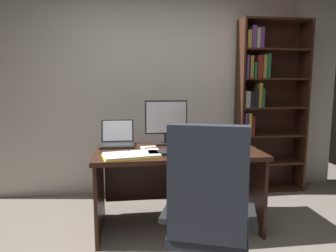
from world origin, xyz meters
TOP-DOWN VIEW (x-y plane):
  - wall_back at (0.00, 1.97)m, footprint 4.69×0.12m
  - desk at (0.04, 0.97)m, footprint 1.52×0.77m
  - bookshelf at (1.29, 1.76)m, footprint 0.87×0.28m
  - office_chair at (0.09, -0.06)m, footprint 0.70×0.63m
  - monitor at (-0.03, 1.15)m, footprint 0.43×0.16m
  - laptop at (-0.52, 1.16)m, footprint 0.33×0.32m
  - keyboard at (-0.03, 0.73)m, footprint 0.42×0.15m
  - computer_mouse at (0.27, 0.73)m, footprint 0.06×0.10m
  - reading_stand_with_book at (0.49, 1.19)m, footprint 0.34×0.24m
  - open_binder at (-0.39, 0.68)m, footprint 0.52×0.36m
  - notepad at (-0.21, 0.95)m, footprint 0.17×0.22m
  - pen at (-0.19, 0.95)m, footprint 0.14×0.04m

SIDE VIEW (x-z plane):
  - office_chair at x=0.09m, z-range -0.09..1.05m
  - desk at x=0.04m, z-range 0.17..0.92m
  - notepad at x=-0.21m, z-range 0.76..0.77m
  - open_binder at x=-0.39m, z-range 0.76..0.78m
  - keyboard at x=-0.03m, z-range 0.76..0.78m
  - pen at x=-0.19m, z-range 0.77..0.77m
  - computer_mouse at x=0.27m, z-range 0.76..0.80m
  - laptop at x=-0.52m, z-range 0.69..0.93m
  - reading_stand_with_book at x=0.49m, z-range 0.76..0.90m
  - monitor at x=-0.03m, z-range 0.75..1.20m
  - bookshelf at x=1.29m, z-range 0.00..2.14m
  - wall_back at x=0.00m, z-range 0.00..2.76m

